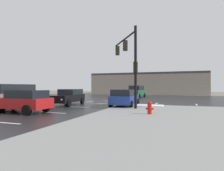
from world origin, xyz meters
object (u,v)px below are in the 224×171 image
object	(u,v)px
fire_hydrant	(150,108)
suv_grey	(13,96)
sedan_black	(69,97)
sedan_blue	(125,98)
traffic_signal_mast	(129,56)
suv_green	(137,91)
sedan_red	(22,101)

from	to	relation	value
fire_hydrant	suv_grey	xyz separation A→B (m)	(-11.68, 0.71, 0.55)
sedan_black	sedan_blue	bearing A→B (deg)	86.01
traffic_signal_mast	suv_grey	bearing A→B (deg)	76.60
traffic_signal_mast	sedan_blue	world-z (taller)	traffic_signal_mast
suv_green	sedan_blue	world-z (taller)	suv_green
suv_grey	sedan_blue	xyz separation A→B (m)	(8.74, 4.20, -0.24)
sedan_blue	sedan_black	bearing A→B (deg)	88.95
sedan_black	suv_grey	distance (m)	5.07
fire_hydrant	sedan_red	world-z (taller)	sedan_red
sedan_red	suv_green	xyz separation A→B (m)	(3.58, 22.24, 0.24)
sedan_red	suv_grey	xyz separation A→B (m)	(-2.95, 2.04, 0.24)
traffic_signal_mast	suv_green	world-z (taller)	traffic_signal_mast
sedan_black	sedan_blue	xyz separation A→B (m)	(5.83, 0.05, 0.00)
traffic_signal_mast	fire_hydrant	size ratio (longest dim) A/B	8.19
suv_grey	fire_hydrant	bearing A→B (deg)	-87.93
suv_green	fire_hydrant	bearing A→B (deg)	18.93
suv_green	suv_grey	bearing A→B (deg)	-12.81
suv_green	suv_grey	distance (m)	21.23
suv_grey	suv_green	bearing A→B (deg)	-12.36
suv_green	sedan_blue	size ratio (longest dim) A/B	1.08
sedan_red	fire_hydrant	bearing A→B (deg)	-169.94
sedan_black	suv_grey	size ratio (longest dim) A/B	0.93
sedan_red	sedan_blue	xyz separation A→B (m)	(5.79, 6.24, 0.00)
traffic_signal_mast	sedan_red	size ratio (longest dim) A/B	1.42
sedan_red	suv_green	distance (m)	22.53
sedan_red	suv_grey	bearing A→B (deg)	-33.30
sedan_red	suv_green	size ratio (longest dim) A/B	0.92
traffic_signal_mast	sedan_blue	distance (m)	3.74
sedan_red	sedan_black	size ratio (longest dim) A/B	0.99
sedan_black	suv_green	distance (m)	16.46
suv_grey	sedan_blue	bearing A→B (deg)	-58.79
sedan_red	sedan_blue	world-z (taller)	same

